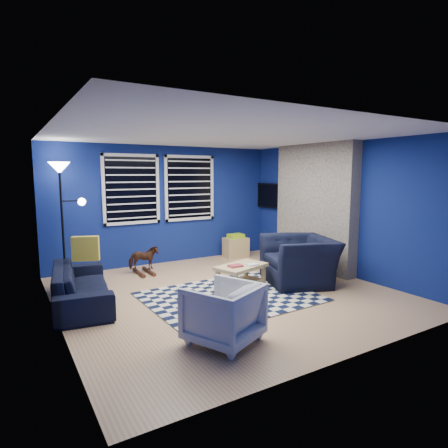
% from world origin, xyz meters
% --- Properties ---
extents(floor, '(5.00, 5.00, 0.00)m').
position_xyz_m(floor, '(0.00, 0.00, 0.00)').
color(floor, tan).
rests_on(floor, ground).
extents(ceiling, '(5.00, 5.00, 0.00)m').
position_xyz_m(ceiling, '(0.00, 0.00, 2.50)').
color(ceiling, white).
rests_on(ceiling, wall_back).
extents(wall_back, '(5.00, 0.00, 5.00)m').
position_xyz_m(wall_back, '(0.00, 2.50, 1.25)').
color(wall_back, navy).
rests_on(wall_back, floor).
extents(wall_left, '(0.00, 5.00, 5.00)m').
position_xyz_m(wall_left, '(-2.50, 0.00, 1.25)').
color(wall_left, navy).
rests_on(wall_left, floor).
extents(wall_right, '(0.00, 5.00, 5.00)m').
position_xyz_m(wall_right, '(2.50, 0.00, 1.25)').
color(wall_right, navy).
rests_on(wall_right, floor).
extents(fireplace, '(0.65, 2.00, 2.50)m').
position_xyz_m(fireplace, '(2.36, 0.50, 1.20)').
color(fireplace, gray).
rests_on(fireplace, floor).
extents(window_left, '(1.17, 0.06, 1.42)m').
position_xyz_m(window_left, '(-0.75, 2.46, 1.60)').
color(window_left, black).
rests_on(window_left, wall_back).
extents(window_right, '(1.17, 0.06, 1.42)m').
position_xyz_m(window_right, '(0.55, 2.46, 1.60)').
color(window_right, black).
rests_on(window_right, wall_back).
extents(tv, '(0.07, 1.00, 0.58)m').
position_xyz_m(tv, '(2.45, 2.00, 1.40)').
color(tv, black).
rests_on(tv, wall_right).
extents(rug, '(2.56, 2.08, 0.02)m').
position_xyz_m(rug, '(-0.07, -0.20, 0.01)').
color(rug, black).
rests_on(rug, floor).
extents(sofa, '(2.02, 1.02, 0.56)m').
position_xyz_m(sofa, '(-2.10, 0.67, 0.28)').
color(sofa, black).
rests_on(sofa, floor).
extents(armchair_big, '(1.53, 1.44, 0.81)m').
position_xyz_m(armchair_big, '(1.39, -0.16, 0.40)').
color(armchair_big, black).
rests_on(armchair_big, floor).
extents(armchair_bent, '(0.98, 0.99, 0.69)m').
position_xyz_m(armchair_bent, '(-0.96, -1.50, 0.34)').
color(armchair_bent, gray).
rests_on(armchair_bent, floor).
extents(rocking_horse, '(0.38, 0.60, 0.47)m').
position_xyz_m(rocking_horse, '(-0.76, 1.82, 0.31)').
color(rocking_horse, '#4B2718').
rests_on(rocking_horse, floor).
extents(coffee_table, '(0.97, 0.73, 0.43)m').
position_xyz_m(coffee_table, '(0.32, 0.05, 0.30)').
color(coffee_table, tan).
rests_on(coffee_table, rug).
extents(cabinet, '(0.56, 0.39, 0.54)m').
position_xyz_m(cabinet, '(1.56, 2.16, 0.24)').
color(cabinet, tan).
rests_on(cabinet, floor).
extents(floor_lamp, '(0.58, 0.35, 2.11)m').
position_xyz_m(floor_lamp, '(-2.10, 2.10, 1.73)').
color(floor_lamp, black).
rests_on(floor_lamp, floor).
extents(throw_pillow, '(0.42, 0.26, 0.38)m').
position_xyz_m(throw_pillow, '(-1.95, 1.03, 0.76)').
color(throw_pillow, gold).
rests_on(throw_pillow, sofa).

